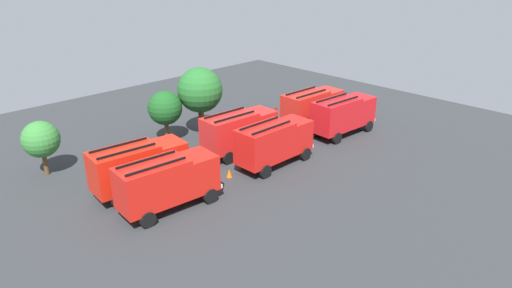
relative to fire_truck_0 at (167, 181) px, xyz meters
name	(u,v)px	position (x,y,z in m)	size (l,w,h in m)	color
ground_plane	(256,159)	(10.14, 1.72, -2.15)	(56.82, 56.82, 0.00)	#2D3033
fire_truck_0	(167,181)	(0.00, 0.00, 0.00)	(7.37, 3.23, 3.88)	red
fire_truck_1	(274,141)	(10.38, -0.18, 0.00)	(7.21, 2.77, 3.88)	red
fire_truck_2	(343,114)	(20.26, -0.02, 0.00)	(7.33, 3.09, 3.88)	red
fire_truck_3	(139,165)	(-0.08, 3.53, 0.00)	(7.39, 3.29, 3.88)	red
fire_truck_4	(239,130)	(10.08, 3.76, 0.00)	(7.29, 2.99, 3.88)	red
fire_truck_5	(312,106)	(20.00, 3.61, 0.00)	(7.26, 2.91, 3.88)	red
firefighter_0	(356,112)	(24.84, 1.46, -1.24)	(0.46, 0.47, 1.64)	black
firefighter_1	(209,165)	(5.05, 1.84, -1.14)	(0.48, 0.39, 1.79)	black
firefighter_2	(276,114)	(18.02, 6.84, -1.20)	(0.45, 0.48, 1.70)	black
tree_0	(41,140)	(-3.99, 11.34, 0.88)	(2.90, 2.90, 4.50)	brown
tree_1	(165,108)	(6.95, 10.44, 1.16)	(3.17, 3.17, 4.92)	brown
tree_2	(200,90)	(10.42, 9.60, 2.33)	(4.30, 4.30, 6.67)	brown
traffic_cone_0	(154,170)	(2.35, 5.54, -1.86)	(0.41, 0.41, 0.58)	#F2600C
traffic_cone_1	(271,122)	(17.19, 6.76, -1.80)	(0.49, 0.49, 0.70)	#F2600C
traffic_cone_2	(229,173)	(6.20, 0.75, -1.82)	(0.46, 0.46, 0.66)	#F2600C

